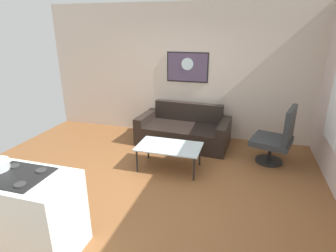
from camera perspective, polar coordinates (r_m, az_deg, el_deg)
The scene contains 7 objects.
ground at distance 4.21m, azimuth -3.71°, elevation -13.31°, with size 6.40×6.40×0.04m, color brown.
back_wall at distance 5.92m, azimuth 4.09°, elevation 11.25°, with size 6.40×0.05×2.80m, color beige.
couch at distance 5.64m, azimuth 3.32°, elevation -1.11°, with size 1.89×1.03×0.80m.
coffee_table at distance 4.57m, azimuth 0.26°, elevation -4.56°, with size 1.07×0.65×0.42m.
armchair at distance 5.08m, azimuth 22.09°, elevation -2.28°, with size 0.80×0.82×1.05m.
kitchen_counter at distance 3.57m, azimuth -31.71°, elevation -14.38°, with size 1.79×0.61×0.91m.
wall_painting at distance 5.86m, azimuth 4.10°, elevation 12.25°, with size 0.89×0.03×0.63m.
Camera 1 is at (1.24, -3.30, 2.27)m, focal length 28.95 mm.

